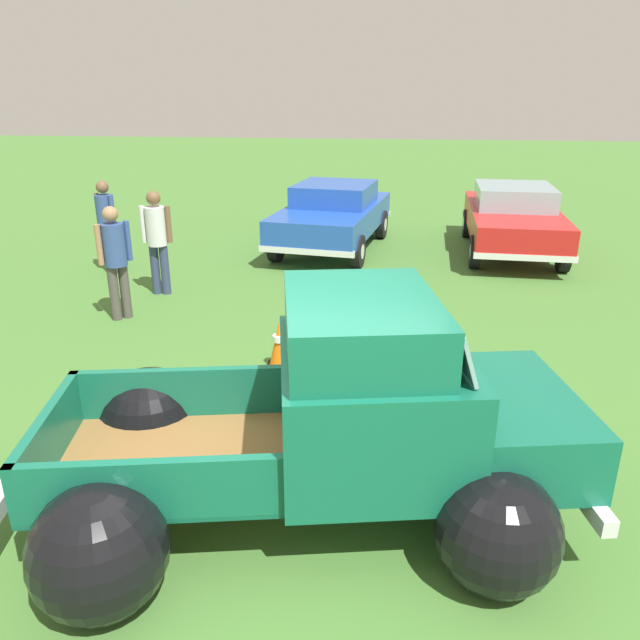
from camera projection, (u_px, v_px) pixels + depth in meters
ground_plane at (293, 509)px, 5.30m from camera, size 80.00×80.00×0.00m
vintage_pickup_truck at (339, 431)px, 5.06m from camera, size 4.89×3.42×1.96m
show_car_0 at (333, 214)px, 13.54m from camera, size 2.51×4.42×1.43m
show_car_1 at (513, 217)px, 13.24m from camera, size 2.07×4.41×1.43m
spectator_0 at (157, 236)px, 10.46m from camera, size 0.53×0.36×1.79m
spectator_1 at (107, 221)px, 11.68m from camera, size 0.51×0.46×1.78m
spectator_2 at (115, 256)px, 9.30m from camera, size 0.48×0.48×1.77m
lane_cone_0 at (279, 346)px, 7.84m from camera, size 0.36×0.36×0.63m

